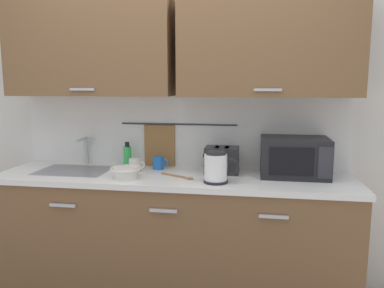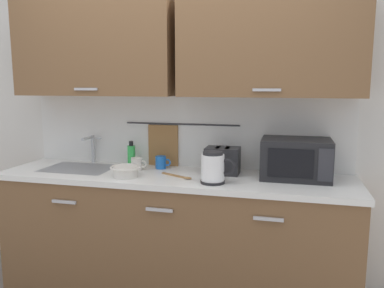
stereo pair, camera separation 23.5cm
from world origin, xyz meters
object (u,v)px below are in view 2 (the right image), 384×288
mug_by_kettle (137,164)px  wooden_spoon (180,176)px  electric_kettle (213,168)px  mug_near_sink (161,162)px  dish_soap_bottle (131,155)px  mixing_bowl (126,171)px  toaster (223,160)px  microwave (296,159)px

mug_by_kettle → wooden_spoon: size_ratio=0.47×
electric_kettle → mug_near_sink: (-0.47, 0.33, -0.05)m
dish_soap_bottle → wooden_spoon: size_ratio=0.76×
electric_kettle → dish_soap_bottle: bearing=153.5°
mug_by_kettle → wooden_spoon: bearing=-19.5°
mixing_bowl → dish_soap_bottle: bearing=106.6°
dish_soap_bottle → mug_near_sink: bearing=-7.2°
toaster → wooden_spoon: size_ratio=0.99×
mug_near_sink → wooden_spoon: bearing=-47.3°
mug_near_sink → wooden_spoon: 0.32m
toaster → dish_soap_bottle: bearing=173.6°
microwave → toaster: (-0.51, 0.01, -0.04)m
microwave → dish_soap_bottle: (-1.24, 0.09, -0.05)m
mixing_bowl → wooden_spoon: 0.38m
mug_by_kettle → dish_soap_bottle: bearing=126.7°
toaster → wooden_spoon: (-0.26, -0.18, -0.09)m
microwave → electric_kettle: bearing=-152.2°
mug_near_sink → toaster: (0.48, -0.05, 0.05)m
dish_soap_bottle → mug_near_sink: (0.26, -0.03, -0.04)m
dish_soap_bottle → mug_near_sink: 0.26m
mug_by_kettle → wooden_spoon: mug_by_kettle is taller
microwave → mug_near_sink: microwave is taller
mixing_bowl → wooden_spoon: mixing_bowl is taller
mixing_bowl → mug_by_kettle: 0.21m
dish_soap_bottle → toaster: (0.74, -0.08, 0.01)m
wooden_spoon → mug_near_sink: bearing=132.7°
electric_kettle → dish_soap_bottle: electric_kettle is taller
dish_soap_bottle → mixing_bowl: bearing=-73.4°
dish_soap_bottle → mug_by_kettle: 0.17m
mug_near_sink → wooden_spoon: mug_near_sink is taller
wooden_spoon → mixing_bowl: bearing=-167.4°
dish_soap_bottle → wooden_spoon: 0.55m
electric_kettle → mixing_bowl: electric_kettle is taller
mixing_bowl → wooden_spoon: (0.37, 0.08, -0.04)m
microwave → mug_near_sink: 0.99m
mug_by_kettle → toaster: bearing=4.8°
microwave → mug_by_kettle: microwave is taller
mug_near_sink → toaster: bearing=-5.9°
mug_near_sink → wooden_spoon: (0.22, -0.23, -0.04)m
electric_kettle → toaster: 0.28m
microwave → dish_soap_bottle: 1.25m
dish_soap_bottle → mixing_bowl: size_ratio=0.92×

